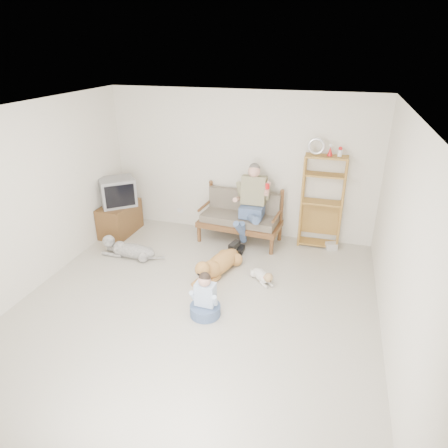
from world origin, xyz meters
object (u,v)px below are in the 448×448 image
(loveseat, at_px, (241,216))
(etagere, at_px, (322,201))
(tv_stand, at_px, (120,219))
(golden_retriever, at_px, (217,265))

(loveseat, distance_m, etagere, 1.49)
(loveseat, height_order, etagere, etagere)
(etagere, bearing_deg, loveseat, -173.47)
(loveseat, distance_m, tv_stand, 2.37)
(golden_retriever, bearing_deg, etagere, 61.21)
(etagere, relative_size, tv_stand, 2.15)
(etagere, distance_m, golden_retriever, 2.22)
(etagere, height_order, golden_retriever, etagere)
(loveseat, xyz_separation_m, golden_retriever, (-0.06, -1.33, -0.32))
(tv_stand, bearing_deg, etagere, 10.26)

